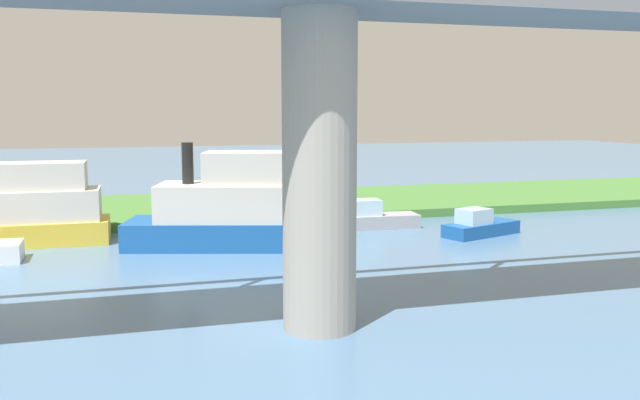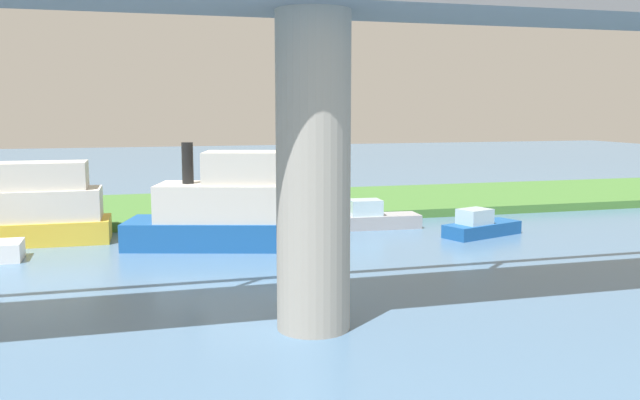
{
  "view_description": "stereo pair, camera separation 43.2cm",
  "coord_description": "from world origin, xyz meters",
  "px_view_note": "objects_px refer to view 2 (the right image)",
  "views": [
    {
      "loc": [
        8.86,
        35.85,
        6.37
      ],
      "look_at": [
        -0.16,
        5.0,
        2.0
      ],
      "focal_mm": 38.03,
      "sensor_mm": 36.0,
      "label": 1
    },
    {
      "loc": [
        8.44,
        35.97,
        6.37
      ],
      "look_at": [
        -0.16,
        5.0,
        2.0
      ],
      "focal_mm": 38.03,
      "sensor_mm": 36.0,
      "label": 2
    }
  ],
  "objects_px": {
    "bridge_pylon": "(313,174)",
    "mooring_post": "(322,203)",
    "motorboat_white": "(237,208)",
    "person_on_bank": "(296,198)",
    "marker_buoy": "(337,260)",
    "houseboat_blue": "(480,226)",
    "skiff_small": "(373,218)",
    "riverboat_paddlewheel": "(25,211)"
  },
  "relations": [
    {
      "from": "motorboat_white",
      "to": "marker_buoy",
      "type": "height_order",
      "value": "motorboat_white"
    },
    {
      "from": "skiff_small",
      "to": "houseboat_blue",
      "type": "relative_size",
      "value": 1.05
    },
    {
      "from": "mooring_post",
      "to": "motorboat_white",
      "type": "height_order",
      "value": "motorboat_white"
    },
    {
      "from": "person_on_bank",
      "to": "riverboat_paddlewheel",
      "type": "distance_m",
      "value": 14.49
    },
    {
      "from": "riverboat_paddlewheel",
      "to": "skiff_small",
      "type": "xyz_separation_m",
      "value": [
        -17.3,
        0.5,
        -1.01
      ]
    },
    {
      "from": "riverboat_paddlewheel",
      "to": "motorboat_white",
      "type": "distance_m",
      "value": 10.15
    },
    {
      "from": "bridge_pylon",
      "to": "motorboat_white",
      "type": "height_order",
      "value": "bridge_pylon"
    },
    {
      "from": "houseboat_blue",
      "to": "skiff_small",
      "type": "bearing_deg",
      "value": -39.47
    },
    {
      "from": "bridge_pylon",
      "to": "mooring_post",
      "type": "relative_size",
      "value": 10.72
    },
    {
      "from": "bridge_pylon",
      "to": "marker_buoy",
      "type": "relative_size",
      "value": 18.09
    },
    {
      "from": "person_on_bank",
      "to": "mooring_post",
      "type": "distance_m",
      "value": 1.54
    },
    {
      "from": "marker_buoy",
      "to": "person_on_bank",
      "type": "bearing_deg",
      "value": -95.62
    },
    {
      "from": "marker_buoy",
      "to": "skiff_small",
      "type": "bearing_deg",
      "value": -119.25
    },
    {
      "from": "riverboat_paddlewheel",
      "to": "houseboat_blue",
      "type": "height_order",
      "value": "riverboat_paddlewheel"
    },
    {
      "from": "marker_buoy",
      "to": "bridge_pylon",
      "type": "bearing_deg",
      "value": 68.05
    },
    {
      "from": "bridge_pylon",
      "to": "motorboat_white",
      "type": "bearing_deg",
      "value": -88.3
    },
    {
      "from": "motorboat_white",
      "to": "houseboat_blue",
      "type": "distance_m",
      "value": 12.22
    },
    {
      "from": "motorboat_white",
      "to": "marker_buoy",
      "type": "xyz_separation_m",
      "value": [
        -3.29,
        5.03,
        -1.54
      ]
    },
    {
      "from": "houseboat_blue",
      "to": "marker_buoy",
      "type": "bearing_deg",
      "value": 26.19
    },
    {
      "from": "motorboat_white",
      "to": "houseboat_blue",
      "type": "height_order",
      "value": "motorboat_white"
    },
    {
      "from": "skiff_small",
      "to": "bridge_pylon",
      "type": "bearing_deg",
      "value": 64.12
    },
    {
      "from": "houseboat_blue",
      "to": "motorboat_white",
      "type": "bearing_deg",
      "value": -3.22
    },
    {
      "from": "motorboat_white",
      "to": "marker_buoy",
      "type": "relative_size",
      "value": 19.88
    },
    {
      "from": "mooring_post",
      "to": "motorboat_white",
      "type": "relative_size",
      "value": 0.08
    },
    {
      "from": "mooring_post",
      "to": "houseboat_blue",
      "type": "height_order",
      "value": "houseboat_blue"
    },
    {
      "from": "motorboat_white",
      "to": "houseboat_blue",
      "type": "relative_size",
      "value": 2.21
    },
    {
      "from": "riverboat_paddlewheel",
      "to": "skiff_small",
      "type": "relative_size",
      "value": 1.76
    },
    {
      "from": "bridge_pylon",
      "to": "skiff_small",
      "type": "distance_m",
      "value": 17.38
    },
    {
      "from": "riverboat_paddlewheel",
      "to": "motorboat_white",
      "type": "height_order",
      "value": "motorboat_white"
    },
    {
      "from": "bridge_pylon",
      "to": "skiff_small",
      "type": "xyz_separation_m",
      "value": [
        -7.38,
        -15.22,
        -3.97
      ]
    },
    {
      "from": "person_on_bank",
      "to": "mooring_post",
      "type": "relative_size",
      "value": 1.65
    },
    {
      "from": "mooring_post",
      "to": "bridge_pylon",
      "type": "bearing_deg",
      "value": 73.59
    },
    {
      "from": "person_on_bank",
      "to": "skiff_small",
      "type": "bearing_deg",
      "value": 128.51
    },
    {
      "from": "bridge_pylon",
      "to": "houseboat_blue",
      "type": "xyz_separation_m",
      "value": [
        -11.77,
        -11.61,
        -4.02
      ]
    },
    {
      "from": "skiff_small",
      "to": "marker_buoy",
      "type": "xyz_separation_m",
      "value": [
        4.46,
        7.96,
        -0.3
      ]
    },
    {
      "from": "houseboat_blue",
      "to": "marker_buoy",
      "type": "height_order",
      "value": "houseboat_blue"
    },
    {
      "from": "person_on_bank",
      "to": "mooring_post",
      "type": "bearing_deg",
      "value": 166.76
    },
    {
      "from": "motorboat_white",
      "to": "marker_buoy",
      "type": "distance_m",
      "value": 6.21
    },
    {
      "from": "person_on_bank",
      "to": "houseboat_blue",
      "type": "bearing_deg",
      "value": 134.76
    },
    {
      "from": "person_on_bank",
      "to": "houseboat_blue",
      "type": "height_order",
      "value": "person_on_bank"
    },
    {
      "from": "mooring_post",
      "to": "motorboat_white",
      "type": "xyz_separation_m",
      "value": [
        5.95,
        6.69,
        0.87
      ]
    },
    {
      "from": "houseboat_blue",
      "to": "marker_buoy",
      "type": "xyz_separation_m",
      "value": [
        8.84,
        4.35,
        -0.25
      ]
    }
  ]
}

